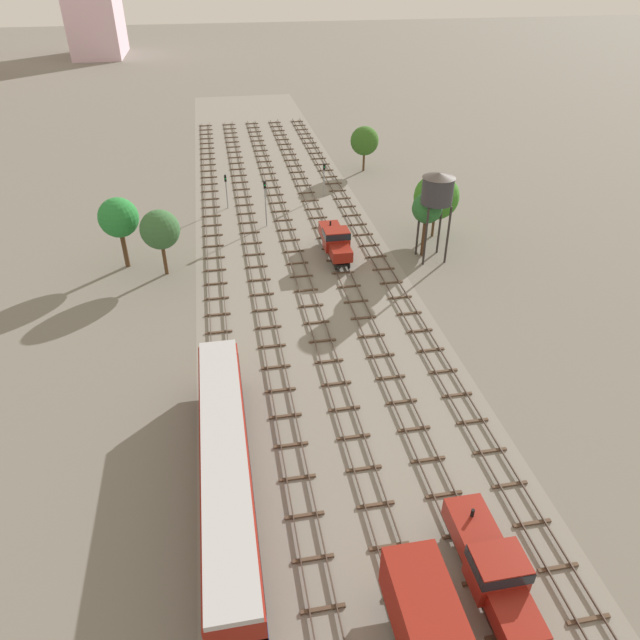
{
  "coord_description": "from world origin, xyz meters",
  "views": [
    {
      "loc": [
        -7.68,
        2.54,
        29.13
      ],
      "look_at": [
        0.0,
        44.67,
        1.5
      ],
      "focal_mm": 32.64,
      "sensor_mm": 36.0,
      "label": 1
    }
  ],
  "objects_px": {
    "signal_post_near": "(226,187)",
    "signal_post_mid": "(324,175)",
    "signal_post_nearest": "(265,198)",
    "shunter_loco_centre_midfar": "(335,240)",
    "water_tower": "(438,190)",
    "shunter_loco_centre_near": "(493,567)",
    "passenger_coach_far_left_mid": "(225,463)"
  },
  "relations": [
    {
      "from": "signal_post_nearest",
      "to": "signal_post_near",
      "type": "xyz_separation_m",
      "value": [
        -4.43,
        6.72,
        -0.72
      ]
    },
    {
      "from": "signal_post_mid",
      "to": "water_tower",
      "type": "bearing_deg",
      "value": -68.97
    },
    {
      "from": "shunter_loco_centre_near",
      "to": "shunter_loco_centre_midfar",
      "type": "xyz_separation_m",
      "value": [
        0.0,
        40.55,
        0.0
      ]
    },
    {
      "from": "signal_post_near",
      "to": "signal_post_mid",
      "type": "distance_m",
      "value": 13.48
    },
    {
      "from": "signal_post_nearest",
      "to": "signal_post_near",
      "type": "height_order",
      "value": "signal_post_nearest"
    },
    {
      "from": "shunter_loco_centre_near",
      "to": "signal_post_nearest",
      "type": "distance_m",
      "value": 50.66
    },
    {
      "from": "shunter_loco_centre_midfar",
      "to": "signal_post_mid",
      "type": "relative_size",
      "value": 1.84
    },
    {
      "from": "shunter_loco_centre_midfar",
      "to": "signal_post_mid",
      "type": "bearing_deg",
      "value": 83.19
    },
    {
      "from": "signal_post_near",
      "to": "signal_post_mid",
      "type": "bearing_deg",
      "value": 9.38
    },
    {
      "from": "signal_post_nearest",
      "to": "signal_post_near",
      "type": "distance_m",
      "value": 8.08
    },
    {
      "from": "passenger_coach_far_left_mid",
      "to": "signal_post_nearest",
      "type": "bearing_deg",
      "value": 80.78
    },
    {
      "from": "passenger_coach_far_left_mid",
      "to": "water_tower",
      "type": "distance_m",
      "value": 37.73
    },
    {
      "from": "signal_post_nearest",
      "to": "signal_post_near",
      "type": "relative_size",
      "value": 1.27
    },
    {
      "from": "shunter_loco_centre_midfar",
      "to": "signal_post_mid",
      "type": "xyz_separation_m",
      "value": [
        2.22,
        18.57,
        0.96
      ]
    },
    {
      "from": "signal_post_near",
      "to": "signal_post_nearest",
      "type": "bearing_deg",
      "value": -56.6
    },
    {
      "from": "shunter_loco_centre_near",
      "to": "signal_post_near",
      "type": "height_order",
      "value": "signal_post_near"
    },
    {
      "from": "water_tower",
      "to": "signal_post_mid",
      "type": "xyz_separation_m",
      "value": [
        -8.03,
        20.87,
        -4.91
      ]
    },
    {
      "from": "shunter_loco_centre_midfar",
      "to": "signal_post_near",
      "type": "distance_m",
      "value": 19.79
    },
    {
      "from": "water_tower",
      "to": "shunter_loco_centre_midfar",
      "type": "bearing_deg",
      "value": 167.3
    },
    {
      "from": "shunter_loco_centre_midfar",
      "to": "passenger_coach_far_left_mid",
      "type": "bearing_deg",
      "value": -113.0
    },
    {
      "from": "water_tower",
      "to": "signal_post_near",
      "type": "bearing_deg",
      "value": 138.78
    },
    {
      "from": "water_tower",
      "to": "signal_post_nearest",
      "type": "height_order",
      "value": "water_tower"
    },
    {
      "from": "passenger_coach_far_left_mid",
      "to": "shunter_loco_centre_near",
      "type": "bearing_deg",
      "value": -34.75
    },
    {
      "from": "signal_post_near",
      "to": "passenger_coach_far_left_mid",
      "type": "bearing_deg",
      "value": -92.66
    },
    {
      "from": "shunter_loco_centre_midfar",
      "to": "water_tower",
      "type": "distance_m",
      "value": 12.03
    },
    {
      "from": "passenger_coach_far_left_mid",
      "to": "water_tower",
      "type": "height_order",
      "value": "water_tower"
    },
    {
      "from": "shunter_loco_centre_near",
      "to": "signal_post_near",
      "type": "distance_m",
      "value": 57.99
    },
    {
      "from": "shunter_loco_centre_near",
      "to": "shunter_loco_centre_midfar",
      "type": "height_order",
      "value": "same"
    },
    {
      "from": "passenger_coach_far_left_mid",
      "to": "signal_post_near",
      "type": "bearing_deg",
      "value": 87.34
    },
    {
      "from": "water_tower",
      "to": "signal_post_mid",
      "type": "relative_size",
      "value": 2.1
    },
    {
      "from": "shunter_loco_centre_near",
      "to": "signal_post_nearest",
      "type": "height_order",
      "value": "signal_post_nearest"
    },
    {
      "from": "shunter_loco_centre_near",
      "to": "water_tower",
      "type": "bearing_deg",
      "value": 75.01
    }
  ]
}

